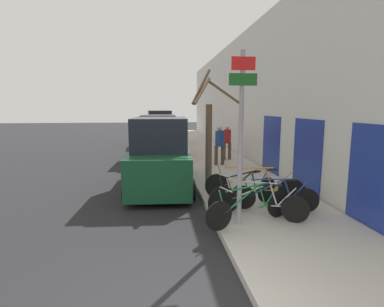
# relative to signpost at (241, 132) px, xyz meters

# --- Properties ---
(ground_plane) EXTENTS (80.00, 80.00, 0.00)m
(ground_plane) POSITION_rel_signpost_xyz_m (-1.49, 8.35, -2.17)
(ground_plane) COLOR black
(sidewalk_curb) EXTENTS (3.20, 32.00, 0.15)m
(sidewalk_curb) POSITION_rel_signpost_xyz_m (1.11, 11.15, -2.09)
(sidewalk_curb) COLOR #ADA89E
(sidewalk_curb) RESTS_ON ground
(building_facade) EXTENTS (0.23, 32.00, 6.50)m
(building_facade) POSITION_rel_signpost_xyz_m (2.86, 11.09, 1.07)
(building_facade) COLOR silver
(building_facade) RESTS_ON ground
(signpost) EXTENTS (0.58, 0.12, 3.69)m
(signpost) POSITION_rel_signpost_xyz_m (0.00, 0.00, 0.00)
(signpost) COLOR #939399
(signpost) RESTS_ON sidewalk_curb
(bicycle_0) EXTENTS (2.13, 0.88, 0.88)m
(bicycle_0) POSITION_rel_signpost_xyz_m (0.25, 0.00, -1.64)
(bicycle_0) COLOR black
(bicycle_0) RESTS_ON sidewalk_curb
(bicycle_1) EXTENTS (1.88, 1.23, 0.86)m
(bicycle_1) POSITION_rel_signpost_xyz_m (0.58, 0.36, -1.65)
(bicycle_1) COLOR black
(bicycle_1) RESTS_ON sidewalk_curb
(bicycle_2) EXTENTS (2.03, 0.69, 0.83)m
(bicycle_2) POSITION_rel_signpost_xyz_m (1.11, 0.74, -1.66)
(bicycle_2) COLOR black
(bicycle_2) RESTS_ON sidewalk_curb
(bicycle_3) EXTENTS (2.08, 1.17, 0.94)m
(bicycle_3) POSITION_rel_signpost_xyz_m (0.43, 1.00, -1.61)
(bicycle_3) COLOR black
(bicycle_3) RESTS_ON sidewalk_curb
(bicycle_4) EXTENTS (2.47, 1.10, 0.99)m
(bicycle_4) POSITION_rel_signpost_xyz_m (0.80, 1.44, -1.60)
(bicycle_4) COLOR black
(bicycle_4) RESTS_ON sidewalk_curb
(parked_car_0) EXTENTS (2.26, 4.49, 2.36)m
(parked_car_0) POSITION_rel_signpost_xyz_m (-1.64, 3.66, -1.11)
(parked_car_0) COLOR #144728
(parked_car_0) RESTS_ON ground
(parked_car_1) EXTENTS (2.28, 4.76, 2.30)m
(parked_car_1) POSITION_rel_signpost_xyz_m (-1.62, 9.47, -1.13)
(parked_car_1) COLOR maroon
(parked_car_1) RESTS_ON ground
(parked_car_2) EXTENTS (2.12, 4.42, 2.46)m
(parked_car_2) POSITION_rel_signpost_xyz_m (-1.54, 15.33, -1.06)
(parked_car_2) COLOR black
(parked_car_2) RESTS_ON ground
(pedestrian_near) EXTENTS (0.44, 0.38, 1.69)m
(pedestrian_near) POSITION_rel_signpost_xyz_m (1.64, 8.04, -1.04)
(pedestrian_near) COLOR #4C3D2D
(pedestrian_near) RESTS_ON sidewalk_curb
(pedestrian_far) EXTENTS (0.46, 0.39, 1.74)m
(pedestrian_far) POSITION_rel_signpost_xyz_m (1.00, 6.78, -1.01)
(pedestrian_far) COLOR #4C3D2D
(pedestrian_far) RESTS_ON sidewalk_curb
(street_tree) EXTENTS (1.62, 0.99, 3.69)m
(street_tree) POSITION_rel_signpost_xyz_m (-0.11, 3.22, -0.37)
(street_tree) COLOR brown
(street_tree) RESTS_ON sidewalk_curb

